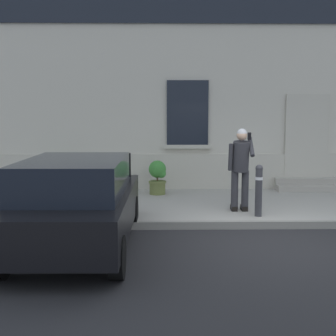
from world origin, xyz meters
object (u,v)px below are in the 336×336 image
Objects in this scene: planter_cream at (60,176)px; planter_olive at (158,176)px; bollard_near_person at (259,189)px; person_on_phone at (241,164)px; hatchback_car_black at (77,202)px.

planter_olive is at bearing -0.77° from planter_cream.
person_on_phone is at bearing 123.27° from bollard_near_person.
planter_olive is (-1.74, 2.01, -0.54)m from person_on_phone.
hatchback_car_black is 4.28m from planter_olive.
person_on_phone is at bearing -25.96° from planter_cream.
bollard_near_person reaches higher than planter_olive.
person_on_phone is at bearing 34.26° from hatchback_car_black.
hatchback_car_black is 4.28m from planter_cream.
planter_cream is 1.00× the size of planter_olive.
person_on_phone is at bearing -49.13° from planter_olive.
planter_olive is (1.30, 4.08, -0.18)m from hatchback_car_black.
hatchback_car_black reaches higher than bollard_near_person.
hatchback_car_black reaches higher than planter_cream.
bollard_near_person is at bearing -50.40° from planter_olive.
planter_olive is (2.46, -0.03, 0.00)m from planter_cream.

